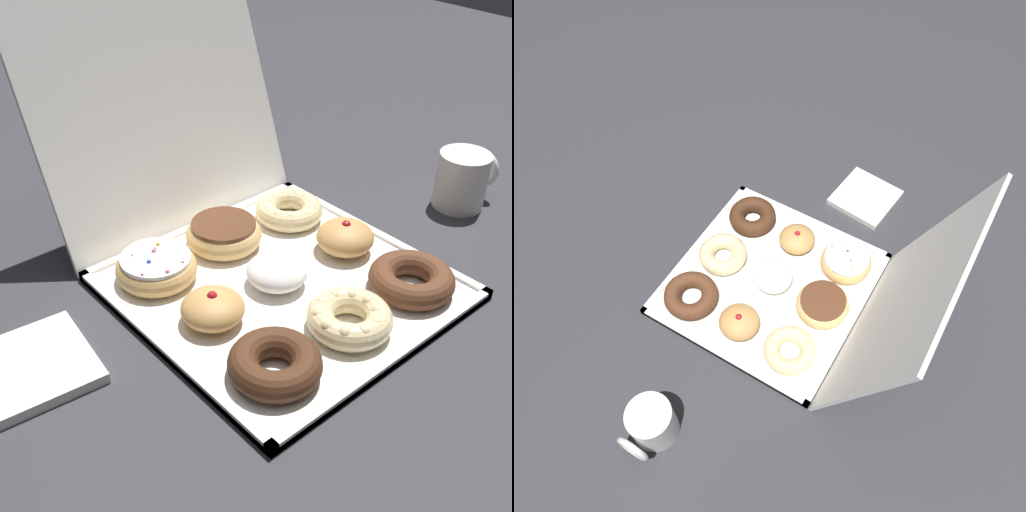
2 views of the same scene
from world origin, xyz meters
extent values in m
plane|color=#333338|center=(0.00, 0.00, 0.00)|extent=(3.00, 3.00, 0.00)
cube|color=white|center=(0.00, 0.00, 0.01)|extent=(0.41, 0.41, 0.01)
cube|color=white|center=(0.00, -0.20, 0.01)|extent=(0.41, 0.01, 0.01)
cube|color=white|center=(0.00, 0.20, 0.01)|extent=(0.41, 0.01, 0.01)
cube|color=white|center=(-0.20, 0.00, 0.01)|extent=(0.01, 0.41, 0.01)
cube|color=white|center=(0.20, 0.00, 0.01)|extent=(0.01, 0.41, 0.01)
cube|color=white|center=(0.00, 0.27, 0.18)|extent=(0.41, 0.14, 0.36)
torus|color=#472816|center=(-0.13, -0.12, 0.03)|extent=(0.11, 0.11, 0.04)
torus|color=beige|center=(0.00, -0.12, 0.03)|extent=(0.11, 0.11, 0.04)
sphere|color=beige|center=(0.03, -0.12, 0.04)|extent=(0.02, 0.02, 0.02)
sphere|color=beige|center=(0.03, -0.10, 0.04)|extent=(0.02, 0.02, 0.02)
sphere|color=beige|center=(0.01, -0.09, 0.04)|extent=(0.02, 0.02, 0.02)
sphere|color=beige|center=(-0.02, -0.09, 0.04)|extent=(0.02, 0.02, 0.02)
sphere|color=beige|center=(-0.03, -0.10, 0.04)|extent=(0.02, 0.02, 0.02)
sphere|color=beige|center=(-0.04, -0.12, 0.04)|extent=(0.02, 0.02, 0.02)
sphere|color=beige|center=(-0.03, -0.15, 0.04)|extent=(0.02, 0.02, 0.02)
sphere|color=beige|center=(-0.02, -0.16, 0.04)|extent=(0.02, 0.02, 0.02)
sphere|color=beige|center=(0.01, -0.16, 0.04)|extent=(0.02, 0.02, 0.02)
sphere|color=beige|center=(0.03, -0.15, 0.04)|extent=(0.02, 0.02, 0.02)
torus|color=#59331E|center=(0.12, -0.12, 0.03)|extent=(0.12, 0.12, 0.04)
ellipsoid|color=tan|center=(-0.12, 0.00, 0.03)|extent=(0.08, 0.08, 0.04)
sphere|color=#B21923|center=(-0.12, 0.00, 0.05)|extent=(0.01, 0.01, 0.01)
ellipsoid|color=white|center=(-0.01, 0.01, 0.03)|extent=(0.08, 0.08, 0.04)
ellipsoid|color=tan|center=(0.13, 0.00, 0.03)|extent=(0.09, 0.09, 0.05)
sphere|color=#B21923|center=(0.13, 0.00, 0.05)|extent=(0.01, 0.01, 0.01)
torus|color=tan|center=(-0.12, 0.12, 0.03)|extent=(0.11, 0.11, 0.04)
cylinder|color=white|center=(-0.12, 0.12, 0.04)|extent=(0.10, 0.10, 0.01)
sphere|color=pink|center=(-0.13, 0.08, 0.05)|extent=(0.01, 0.01, 0.01)
sphere|color=pink|center=(-0.16, 0.10, 0.05)|extent=(0.00, 0.00, 0.00)
sphere|color=yellow|center=(-0.10, 0.15, 0.05)|extent=(0.01, 0.01, 0.01)
sphere|color=white|center=(-0.15, 0.15, 0.05)|extent=(0.00, 0.00, 0.00)
sphere|color=pink|center=(-0.12, 0.14, 0.05)|extent=(0.01, 0.01, 0.01)
sphere|color=white|center=(-0.10, 0.09, 0.05)|extent=(0.01, 0.01, 0.01)
sphere|color=blue|center=(-0.14, 0.12, 0.05)|extent=(0.01, 0.01, 0.01)
sphere|color=white|center=(-0.11, 0.14, 0.05)|extent=(0.01, 0.01, 0.01)
torus|color=#E5B770|center=(0.00, 0.13, 0.03)|extent=(0.11, 0.11, 0.04)
cylinder|color=#59331E|center=(0.00, 0.13, 0.05)|extent=(0.10, 0.10, 0.01)
torus|color=beige|center=(0.13, 0.12, 0.03)|extent=(0.11, 0.11, 0.03)
sphere|color=beige|center=(0.16, 0.12, 0.04)|extent=(0.02, 0.02, 0.02)
sphere|color=beige|center=(0.16, 0.14, 0.04)|extent=(0.02, 0.02, 0.02)
sphere|color=beige|center=(0.14, 0.15, 0.04)|extent=(0.02, 0.02, 0.02)
sphere|color=beige|center=(0.12, 0.16, 0.04)|extent=(0.02, 0.02, 0.02)
sphere|color=beige|center=(0.10, 0.15, 0.04)|extent=(0.02, 0.02, 0.02)
sphere|color=beige|center=(0.09, 0.13, 0.04)|extent=(0.02, 0.02, 0.02)
sphere|color=beige|center=(0.09, 0.11, 0.04)|extent=(0.02, 0.02, 0.02)
sphere|color=beige|center=(0.10, 0.09, 0.04)|extent=(0.02, 0.02, 0.02)
sphere|color=beige|center=(0.12, 0.08, 0.04)|extent=(0.02, 0.02, 0.02)
sphere|color=beige|center=(0.14, 0.09, 0.04)|extent=(0.02, 0.02, 0.02)
sphere|color=beige|center=(0.16, 0.10, 0.04)|extent=(0.02, 0.02, 0.02)
cylinder|color=white|center=(0.38, -0.02, 0.05)|extent=(0.08, 0.08, 0.09)
cylinder|color=black|center=(0.38, -0.02, 0.09)|extent=(0.07, 0.07, 0.01)
torus|color=white|center=(0.44, -0.02, 0.05)|extent=(0.01, 0.07, 0.07)
cube|color=white|center=(-0.33, 0.08, 0.01)|extent=(0.15, 0.15, 0.01)
camera|label=1|loc=(-0.50, -0.52, 0.56)|focal=45.82mm
camera|label=2|loc=(0.50, 0.30, 0.99)|focal=36.00mm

